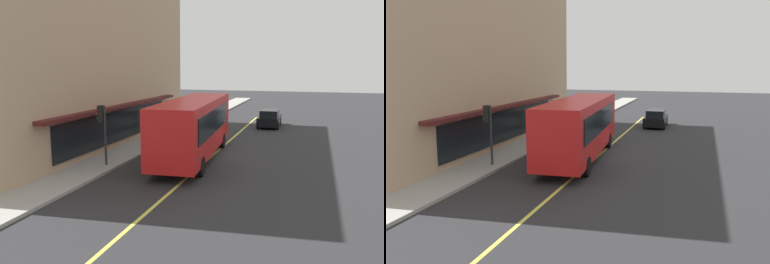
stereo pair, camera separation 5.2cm
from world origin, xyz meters
TOP-DOWN VIEW (x-y plane):
  - ground at (0.00, 0.00)m, footprint 120.00×120.00m
  - sidewalk at (0.00, 5.31)m, footprint 80.00×2.42m
  - lane_centre_stripe at (0.00, 0.00)m, footprint 36.00×0.16m
  - storefront_building at (-0.11, 11.87)m, footprint 24.66×11.31m
  - bus at (-1.94, 0.83)m, footprint 11.28×3.31m
  - traffic_light at (-5.25, 4.93)m, footprint 0.30×0.52m
  - car_black at (11.82, -1.99)m, footprint 4.33×1.92m
  - car_white at (8.45, 3.02)m, footprint 4.35×1.95m
  - pedestrian_by_curb at (4.32, 5.24)m, footprint 0.34×0.34m

SIDE VIEW (x-z plane):
  - ground at x=0.00m, z-range 0.00..0.00m
  - lane_centre_stripe at x=0.00m, z-range 0.00..0.01m
  - sidewalk at x=0.00m, z-range 0.00..0.15m
  - car_black at x=11.82m, z-range -0.02..1.50m
  - car_white at x=8.45m, z-range -0.02..1.50m
  - pedestrian_by_curb at x=4.32m, z-range 0.34..2.13m
  - bus at x=-1.94m, z-range 0.24..3.74m
  - traffic_light at x=-5.25m, z-range 0.93..4.13m
  - storefront_building at x=-0.11m, z-range -0.01..13.67m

